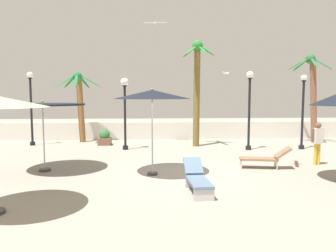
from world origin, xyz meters
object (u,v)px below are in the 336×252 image
Objects in this scene: lamp_post_1 at (303,108)px; lamp_post_0 at (125,103)px; lamp_post_2 at (31,102)px; lamp_post_3 at (249,102)px; palm_tree_0 at (312,88)px; seagull_1 at (226,73)px; planter at (105,138)px; palm_tree_2 at (197,83)px; patio_umbrella_0 at (152,95)px; guest_0 at (318,139)px; lounge_chair_0 at (265,158)px; lounge_chair_1 at (197,178)px; palm_tree_1 at (80,98)px; patio_umbrella_2 at (43,107)px; seagull_0 at (155,23)px.

lamp_post_0 is at bearing 177.39° from lamp_post_1.
lamp_post_2 is 11.72m from lamp_post_3.
palm_tree_0 is 5.24× the size of seagull_1.
planter is (-7.48, -2.69, -3.81)m from seagull_1.
palm_tree_2 reaches higher than lamp_post_1.
seagull_1 reaches higher than patio_umbrella_0.
seagull_1 is at bearing 100.85° from guest_0.
palm_tree_2 reaches higher than lounge_chair_0.
guest_0 is (2.28, 0.46, 0.64)m from lounge_chair_0.
lamp_post_3 is 2.04× the size of lounge_chair_0.
palm_tree_1 is at bearing 117.41° from lounge_chair_1.
lamp_post_3 is at bearing -4.16° from lamp_post_0.
patio_umbrella_2 reaches higher than lounge_chair_0.
seagull_1 is at bearing 85.90° from lounge_chair_0.
lamp_post_0 is at bearing -145.07° from seagull_1.
lamp_post_3 is at bearing -179.15° from lamp_post_1.
palm_tree_0 is 7.00m from palm_tree_2.
palm_tree_1 is 4.88× the size of planter.
seagull_0 is 6.99m from planter.
palm_tree_2 is (-6.93, -0.98, 0.21)m from palm_tree_0.
planter is at bearing -160.24° from seagull_1.
lounge_chair_1 is (-3.71, -7.03, -2.04)m from lamp_post_3.
lamp_post_2 is 4.75× the size of planter.
lounge_chair_0 is at bearing 43.05° from lounge_chair_1.
palm_tree_0 is at bearing 27.78° from lamp_post_3.
lamp_post_3 is 2.90× the size of seagull_0.
lamp_post_0 is at bearing 151.87° from guest_0.
palm_tree_2 is 9.13m from lamp_post_2.
palm_tree_1 reaches higher than lounge_chair_1.
patio_umbrella_2 is 6.88m from lamp_post_2.
palm_tree_2 is 6.58m from lounge_chair_0.
palm_tree_2 reaches higher than palm_tree_0.
lamp_post_0 is 0.90× the size of lamp_post_2.
palm_tree_1 is at bearing 91.70° from patio_umbrella_2.
patio_umbrella_0 is at bearing -147.21° from lamp_post_1.
patio_umbrella_2 is at bearing -134.66° from seagull_1.
guest_0 is 10.45m from seagull_0.
palm_tree_2 reaches higher than lamp_post_0.
palm_tree_1 is at bearing 146.31° from guest_0.
lamp_post_0 is 8.16m from lounge_chair_1.
lamp_post_0 is at bearing -130.33° from seagull_0.
lamp_post_1 is (-1.66, -2.31, -1.06)m from palm_tree_0.
patio_umbrella_0 is 0.58× the size of palm_tree_0.
lamp_post_3 reaches higher than lounge_chair_0.
palm_tree_0 reaches higher than seagull_1.
lamp_post_1 is 2.24× the size of guest_0.
lamp_post_0 is 4.28× the size of planter.
lamp_post_2 reaches higher than patio_umbrella_0.
lamp_post_0 is 5.53m from lamp_post_2.
lamp_post_3 is at bearing -10.86° from lamp_post_2.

